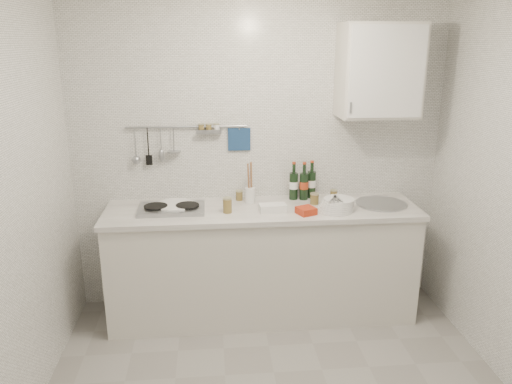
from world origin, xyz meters
TOP-DOWN VIEW (x-y plane):
  - back_wall at (0.00, 1.40)m, footprint 3.00×0.02m
  - wall_left at (-1.50, 0.00)m, footprint 0.02×2.80m
  - counter at (0.01, 1.10)m, footprint 2.44×0.64m
  - wall_rail at (-0.60, 1.37)m, footprint 0.98×0.09m
  - wall_cabinet at (0.90, 1.22)m, footprint 0.60×0.38m
  - plate_stack_hob at (-0.68, 1.13)m, footprint 0.32×0.32m
  - plate_stack_sink at (0.56, 0.99)m, footprint 0.29×0.28m
  - wine_bottles at (0.36, 1.31)m, footprint 0.23×0.12m
  - butter_dish at (0.07, 1.00)m, footprint 0.21×0.12m
  - strawberry_punnet at (0.31, 0.93)m, footprint 0.16×0.16m
  - utensil_crock at (-0.09, 1.24)m, footprint 0.08×0.08m
  - jar_a at (-0.17, 1.31)m, footprint 0.06×0.06m
  - jar_b at (0.61, 1.30)m, footprint 0.06×0.06m
  - jar_c at (0.42, 1.16)m, footprint 0.07×0.07m
  - jar_d at (-0.28, 1.02)m, footprint 0.07×0.07m

SIDE VIEW (x-z plane):
  - counter at x=0.01m, z-range -0.05..0.92m
  - plate_stack_hob at x=-0.68m, z-range 0.92..0.96m
  - strawberry_punnet at x=0.31m, z-range 0.92..0.97m
  - butter_dish at x=0.07m, z-range 0.92..0.98m
  - jar_b at x=0.61m, z-range 0.92..0.99m
  - jar_a at x=-0.17m, z-range 0.92..1.00m
  - plate_stack_sink at x=0.56m, z-range 0.92..1.01m
  - jar_c at x=0.42m, z-range 0.92..1.01m
  - jar_d at x=-0.28m, z-range 0.92..1.04m
  - utensil_crock at x=-0.09m, z-range 0.83..1.17m
  - wine_bottles at x=0.36m, z-range 0.92..1.23m
  - back_wall at x=0.00m, z-range 0.00..2.50m
  - wall_left at x=-1.50m, z-range 0.00..2.50m
  - wall_rail at x=-0.60m, z-range 1.26..1.60m
  - wall_cabinet at x=0.90m, z-range 1.60..2.30m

